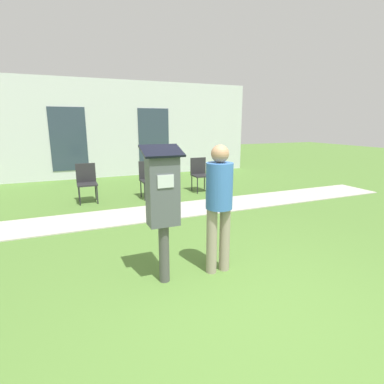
% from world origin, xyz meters
% --- Properties ---
extents(ground_plane, '(40.00, 40.00, 0.00)m').
position_xyz_m(ground_plane, '(0.00, 0.00, 0.00)').
color(ground_plane, '#517A33').
extents(sidewalk, '(12.00, 1.10, 0.02)m').
position_xyz_m(sidewalk, '(0.00, 3.60, 0.01)').
color(sidewalk, '#B7B2A8').
rests_on(sidewalk, ground).
extents(building_facade, '(10.00, 0.26, 3.20)m').
position_xyz_m(building_facade, '(0.00, 8.39, 1.60)').
color(building_facade, silver).
rests_on(building_facade, ground).
extents(parking_meter, '(0.44, 0.31, 1.59)m').
position_xyz_m(parking_meter, '(-0.58, 0.94, 1.02)').
color(parking_meter, '#4C4C4C').
rests_on(parking_meter, ground).
extents(person_standing, '(0.32, 0.32, 1.58)m').
position_xyz_m(person_standing, '(0.11, 0.92, 0.93)').
color(person_standing, gray).
rests_on(person_standing, ground).
extents(outdoor_chair_left, '(0.44, 0.44, 0.90)m').
position_xyz_m(outdoor_chair_left, '(-1.14, 5.09, 0.53)').
color(outdoor_chair_left, '#262628').
rests_on(outdoor_chair_left, ground).
extents(outdoor_chair_middle, '(0.44, 0.44, 0.90)m').
position_xyz_m(outdoor_chair_middle, '(0.31, 4.95, 0.53)').
color(outdoor_chair_middle, '#262628').
rests_on(outdoor_chair_middle, ground).
extents(outdoor_chair_right, '(0.44, 0.44, 0.90)m').
position_xyz_m(outdoor_chair_right, '(1.76, 5.12, 0.53)').
color(outdoor_chair_right, '#262628').
rests_on(outdoor_chair_right, ground).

